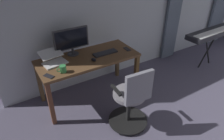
# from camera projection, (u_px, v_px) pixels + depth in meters

# --- Properties ---
(back_room_partition) EXTENTS (5.72, 0.10, 2.53)m
(back_room_partition) POSITION_uv_depth(u_px,v_px,m) (150.00, 2.00, 3.85)
(back_room_partition) COLOR silver
(back_room_partition) RESTS_ON ground
(curtain_right_panel) EXTENTS (0.35, 0.06, 2.31)m
(curtain_right_panel) POSITION_uv_depth(u_px,v_px,m) (175.00, 5.00, 4.09)
(curtain_right_panel) COLOR slate
(curtain_right_panel) RESTS_ON ground
(desk) EXTENTS (1.53, 0.67, 0.74)m
(desk) POSITION_uv_depth(u_px,v_px,m) (88.00, 63.00, 3.14)
(desk) COLOR brown
(desk) RESTS_ON ground
(office_chair) EXTENTS (0.56, 0.56, 0.96)m
(office_chair) POSITION_uv_depth(u_px,v_px,m) (131.00, 100.00, 2.69)
(office_chair) COLOR black
(office_chair) RESTS_ON ground
(computer_monitor) EXTENTS (0.54, 0.18, 0.42)m
(computer_monitor) POSITION_uv_depth(u_px,v_px,m) (71.00, 40.00, 3.06)
(computer_monitor) COLOR #333338
(computer_monitor) RESTS_ON desk
(computer_keyboard) EXTENTS (0.39, 0.12, 0.02)m
(computer_keyboard) POSITION_uv_depth(u_px,v_px,m) (105.00, 53.00, 3.19)
(computer_keyboard) COLOR #232328
(computer_keyboard) RESTS_ON desk
(laptop) EXTENTS (0.37, 0.37, 0.16)m
(laptop) POSITION_uv_depth(u_px,v_px,m) (53.00, 59.00, 2.93)
(laptop) COLOR white
(laptop) RESTS_ON desk
(computer_mouse) EXTENTS (0.06, 0.10, 0.04)m
(computer_mouse) POSITION_uv_depth(u_px,v_px,m) (94.00, 60.00, 3.00)
(computer_mouse) COLOR black
(computer_mouse) RESTS_ON desk
(cell_phone_by_monitor) EXTENTS (0.07, 0.15, 0.01)m
(cell_phone_by_monitor) POSITION_uv_depth(u_px,v_px,m) (127.00, 49.00, 3.32)
(cell_phone_by_monitor) COLOR #232328
(cell_phone_by_monitor) RESTS_ON desk
(cell_phone_face_up) EXTENTS (0.13, 0.16, 0.01)m
(cell_phone_face_up) POSITION_uv_depth(u_px,v_px,m) (49.00, 76.00, 2.65)
(cell_phone_face_up) COLOR #232328
(cell_phone_face_up) RESTS_ON desk
(mug_coffee) EXTENTS (0.13, 0.09, 0.10)m
(mug_coffee) POSITION_uv_depth(u_px,v_px,m) (63.00, 69.00, 2.71)
(mug_coffee) COLOR #3D9951
(mug_coffee) RESTS_ON desk
(piano_keyboard) EXTENTS (1.24, 0.37, 0.79)m
(piano_keyboard) POSITION_uv_depth(u_px,v_px,m) (212.00, 33.00, 3.97)
(piano_keyboard) COLOR black
(piano_keyboard) RESTS_ON ground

